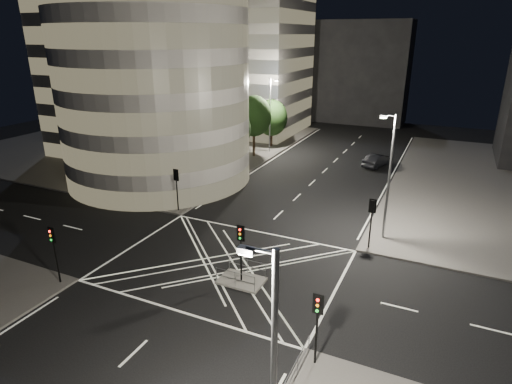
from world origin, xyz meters
The scene contains 23 objects.
ground centered at (0.00, 0.00, 0.00)m, with size 120.00×120.00×0.00m, color black.
sidewalk_far_left centered at (-29.00, 27.00, 0.07)m, with size 42.00×42.00×0.15m, color #53504E.
central_island centered at (2.00, -1.50, 0.07)m, with size 3.00×2.00×0.15m, color slate.
office_tower_curved centered at (-20.74, 18.74, 12.65)m, with size 30.00×29.00×27.20m.
office_block_rear centered at (-22.00, 42.00, 11.15)m, with size 24.00×16.00×22.00m, color gray.
building_far_end centered at (-4.00, 58.00, 9.00)m, with size 18.00×8.00×18.00m, color black.
tree_a centered at (-10.50, 9.00, 5.21)m, with size 4.89×4.89×7.88m.
tree_b centered at (-10.50, 15.00, 5.28)m, with size 4.99×4.99×8.00m.
tree_c centered at (-10.50, 21.00, 4.91)m, with size 4.44×4.44×7.32m.
tree_d centered at (-10.50, 27.00, 5.51)m, with size 4.65×4.65×8.05m.
tree_e centered at (-10.50, 33.00, 4.31)m, with size 4.58×4.58×6.80m.
traffic_signal_fl centered at (-8.80, 6.80, 2.91)m, with size 0.55×0.22×4.00m.
traffic_signal_nl centered at (-8.80, -6.80, 2.91)m, with size 0.55×0.22×4.00m.
traffic_signal_fr centered at (8.80, 6.80, 2.91)m, with size 0.55×0.22×4.00m.
traffic_signal_nr centered at (8.80, -6.80, 2.91)m, with size 0.55×0.22×4.00m.
traffic_signal_island centered at (2.00, -1.50, 2.91)m, with size 0.55×0.22×4.00m.
street_lamp_left_near centered at (-9.44, 12.00, 5.54)m, with size 1.25×0.25×10.00m.
street_lamp_left_far centered at (-9.44, 30.00, 5.54)m, with size 1.25×0.25×10.00m.
street_lamp_right_far centered at (9.44, 9.00, 5.54)m, with size 1.25×0.25×10.00m.
street_lamp_right_near centered at (9.44, -14.00, 5.54)m, with size 1.25×0.25×10.00m.
railing_island_south centered at (2.00, -2.40, 0.70)m, with size 2.80×0.06×1.10m, color slate.
railing_island_north centered at (2.00, -0.60, 0.70)m, with size 2.80×0.06×1.10m, color slate.
sedan centered at (5.37, 29.48, 0.80)m, with size 1.69×4.85×1.60m, color black.
Camera 1 is at (13.35, -23.57, 15.60)m, focal length 30.00 mm.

